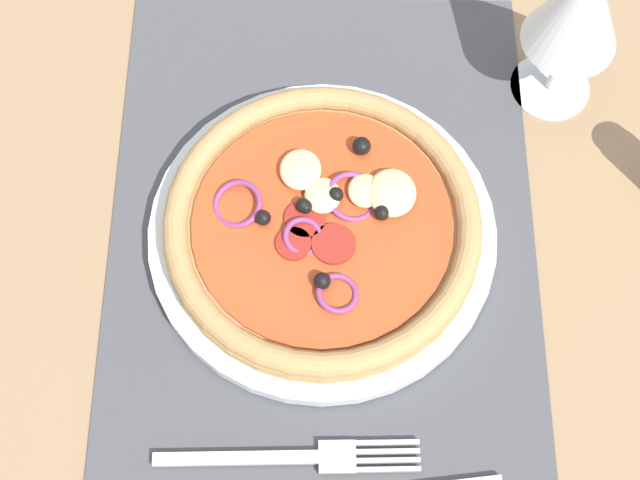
# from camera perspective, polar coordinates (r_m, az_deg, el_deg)

# --- Properties ---
(ground_plane) EXTENTS (1.90, 1.40, 0.02)m
(ground_plane) POSITION_cam_1_polar(r_m,az_deg,el_deg) (0.72, -0.00, -1.65)
(ground_plane) COLOR #9E7A56
(placemat) EXTENTS (0.48, 0.32, 0.00)m
(placemat) POSITION_cam_1_polar(r_m,az_deg,el_deg) (0.71, -0.00, -1.20)
(placemat) COLOR #4C4C51
(placemat) RESTS_ON ground_plane
(plate) EXTENTS (0.26, 0.26, 0.01)m
(plate) POSITION_cam_1_polar(r_m,az_deg,el_deg) (0.71, -0.24, 0.33)
(plate) COLOR white
(plate) RESTS_ON placemat
(pizza) EXTENTS (0.23, 0.23, 0.03)m
(pizza) POSITION_cam_1_polar(r_m,az_deg,el_deg) (0.69, -0.20, 0.98)
(pizza) COLOR tan
(pizza) RESTS_ON plate
(fork) EXTENTS (0.02, 0.18, 0.00)m
(fork) POSITION_cam_1_polar(r_m,az_deg,el_deg) (0.66, -1.22, -12.86)
(fork) COLOR silver
(fork) RESTS_ON placemat
(wine_glass) EXTENTS (0.07, 0.07, 0.15)m
(wine_glass) POSITION_cam_1_polar(r_m,az_deg,el_deg) (0.72, 15.17, 13.24)
(wine_glass) COLOR silver
(wine_glass) RESTS_ON ground_plane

